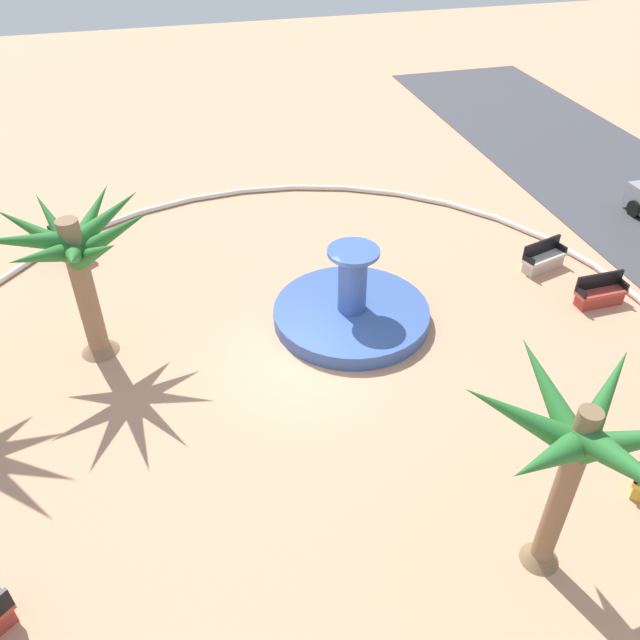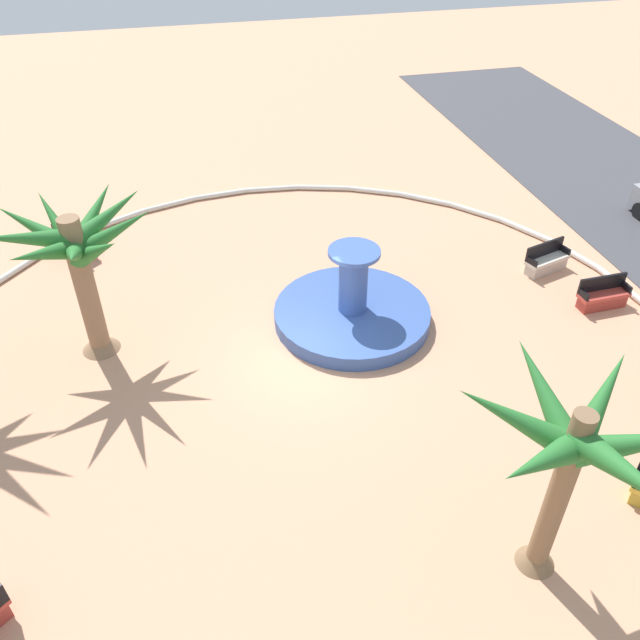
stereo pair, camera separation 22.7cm
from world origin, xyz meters
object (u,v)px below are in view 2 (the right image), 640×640
fountain (352,312)px  palm_tree_near_fountain (573,449)px  palm_tree_mid_plaza (76,252)px  bench_southeast (602,297)px  bench_southwest (546,262)px  bench_east (75,245)px

fountain → palm_tree_near_fountain: palm_tree_near_fountain is taller
palm_tree_near_fountain → palm_tree_mid_plaza: bearing=-136.4°
bench_southeast → bench_southwest: 2.33m
palm_tree_mid_plaza → bench_southwest: (-0.66, 14.28, -2.86)m
bench_east → palm_tree_near_fountain: bearing=33.2°
palm_tree_near_fountain → bench_east: 17.70m
palm_tree_mid_plaza → bench_southeast: 15.27m
fountain → bench_east: fountain is taller
palm_tree_near_fountain → palm_tree_mid_plaza: 12.46m
palm_tree_near_fountain → bench_southwest: 11.63m
palm_tree_near_fountain → palm_tree_mid_plaza: palm_tree_near_fountain is taller
fountain → bench_southwest: fountain is taller
fountain → bench_southwest: size_ratio=2.77×
fountain → bench_east: 10.18m
palm_tree_near_fountain → palm_tree_mid_plaza: size_ratio=1.01×
bench_southeast → bench_southwest: size_ratio=0.96×
fountain → bench_southeast: (1.14, 7.66, 0.01)m
fountain → palm_tree_mid_plaza: bearing=-93.5°
fountain → palm_tree_mid_plaza: palm_tree_mid_plaza is taller
fountain → palm_tree_near_fountain: size_ratio=1.04×
palm_tree_mid_plaza → bench_east: bearing=-170.3°
palm_tree_near_fountain → bench_east: palm_tree_near_fountain is taller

